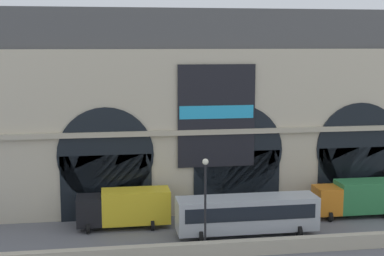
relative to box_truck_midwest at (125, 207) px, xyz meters
name	(u,v)px	position (x,y,z in m)	size (l,w,h in m)	color
ground_plane	(251,232)	(9.87, -2.60, -1.70)	(200.00, 200.00, 0.00)	slate
quay_parapet_wall	(268,246)	(9.87, -7.35, -1.17)	(90.00, 0.70, 1.07)	#B2A891
station_building	(232,113)	(9.92, 4.54, 6.93)	(47.45, 4.70, 17.82)	beige
box_truck_midwest	(125,207)	(0.00, 0.00, 0.00)	(7.50, 2.91, 3.12)	black
bus_center	(247,214)	(9.31, -3.49, 0.08)	(11.00, 3.25, 3.10)	#ADB2B7
box_truck_mideast	(358,197)	(20.09, -0.10, 0.00)	(7.50, 2.91, 3.12)	orange
street_lamp_quayside	(205,193)	(5.44, -6.55, 2.71)	(0.44, 0.44, 6.90)	black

